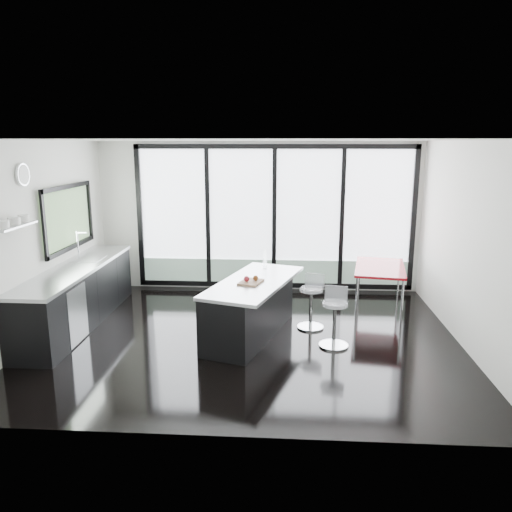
# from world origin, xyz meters

# --- Properties ---
(floor) EXTENTS (6.00, 5.00, 0.00)m
(floor) POSITION_xyz_m (0.00, 0.00, 0.00)
(floor) COLOR black
(floor) RESTS_ON ground
(ceiling) EXTENTS (6.00, 5.00, 0.00)m
(ceiling) POSITION_xyz_m (0.00, 0.00, 2.80)
(ceiling) COLOR white
(ceiling) RESTS_ON wall_back
(wall_back) EXTENTS (6.00, 0.09, 2.80)m
(wall_back) POSITION_xyz_m (0.27, 2.47, 1.27)
(wall_back) COLOR silver
(wall_back) RESTS_ON ground
(wall_front) EXTENTS (6.00, 0.00, 2.80)m
(wall_front) POSITION_xyz_m (0.00, -2.50, 1.40)
(wall_front) COLOR silver
(wall_front) RESTS_ON ground
(wall_left) EXTENTS (0.26, 5.00, 2.80)m
(wall_left) POSITION_xyz_m (-2.97, 0.27, 1.56)
(wall_left) COLOR silver
(wall_left) RESTS_ON ground
(wall_right) EXTENTS (0.00, 5.00, 2.80)m
(wall_right) POSITION_xyz_m (3.00, 0.00, 1.40)
(wall_right) COLOR silver
(wall_right) RESTS_ON ground
(counter_cabinets) EXTENTS (0.69, 3.24, 1.36)m
(counter_cabinets) POSITION_xyz_m (-2.67, 0.40, 0.46)
(counter_cabinets) COLOR black
(counter_cabinets) RESTS_ON floor
(island) EXTENTS (1.44, 2.23, 1.09)m
(island) POSITION_xyz_m (0.03, 0.10, 0.43)
(island) COLOR black
(island) RESTS_ON floor
(bar_stool_near) EXTENTS (0.47, 0.47, 0.64)m
(bar_stool_near) POSITION_xyz_m (1.22, -0.24, 0.32)
(bar_stool_near) COLOR silver
(bar_stool_near) RESTS_ON floor
(bar_stool_far) EXTENTS (0.53, 0.53, 0.64)m
(bar_stool_far) POSITION_xyz_m (0.92, 0.45, 0.32)
(bar_stool_far) COLOR silver
(bar_stool_far) RESTS_ON floor
(red_table) EXTENTS (1.01, 1.50, 0.74)m
(red_table) POSITION_xyz_m (2.11, 1.42, 0.37)
(red_table) COLOR maroon
(red_table) RESTS_ON floor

